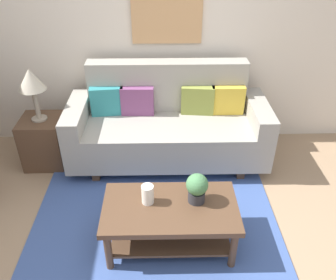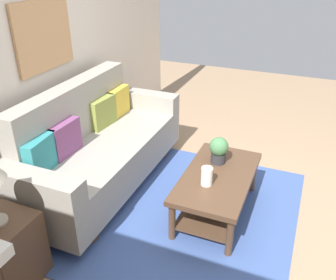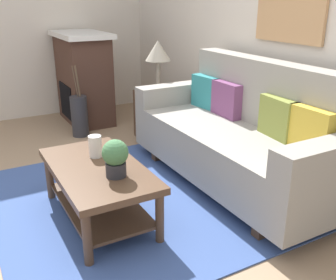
# 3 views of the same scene
# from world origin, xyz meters

# --- Properties ---
(ground_plane) EXTENTS (9.72, 9.72, 0.00)m
(ground_plane) POSITION_xyz_m (0.00, 0.00, 0.00)
(ground_plane) COLOR #9E7F60
(wall_back) EXTENTS (5.72, 0.10, 2.70)m
(wall_back) POSITION_xyz_m (0.00, 1.97, 1.35)
(wall_back) COLOR beige
(wall_back) RESTS_ON ground_plane
(area_rug) EXTENTS (2.25, 2.17, 0.01)m
(area_rug) POSITION_xyz_m (0.00, 0.50, 0.01)
(area_rug) COLOR #3D5693
(area_rug) RESTS_ON ground_plane
(couch) EXTENTS (2.15, 0.84, 1.08)m
(couch) POSITION_xyz_m (0.14, 1.43, 0.43)
(couch) COLOR gray
(couch) RESTS_ON ground_plane
(throw_pillow_teal) EXTENTS (0.37, 0.15, 0.32)m
(throw_pillow_teal) POSITION_xyz_m (-0.53, 1.56, 0.68)
(throw_pillow_teal) COLOR teal
(throw_pillow_teal) RESTS_ON couch
(throw_pillow_plum) EXTENTS (0.36, 0.13, 0.32)m
(throw_pillow_plum) POSITION_xyz_m (-0.20, 1.56, 0.68)
(throw_pillow_plum) COLOR #7A4270
(throw_pillow_plum) RESTS_ON couch
(throw_pillow_olive) EXTENTS (0.37, 0.16, 0.32)m
(throw_pillow_olive) POSITION_xyz_m (0.47, 1.56, 0.68)
(throw_pillow_olive) COLOR olive
(throw_pillow_olive) RESTS_ON couch
(throw_pillow_mustard) EXTENTS (0.36, 0.12, 0.32)m
(throw_pillow_mustard) POSITION_xyz_m (0.80, 1.56, 0.68)
(throw_pillow_mustard) COLOR gold
(throw_pillow_mustard) RESTS_ON couch
(coffee_table) EXTENTS (1.10, 0.60, 0.43)m
(coffee_table) POSITION_xyz_m (0.13, 0.16, 0.31)
(coffee_table) COLOR #513826
(coffee_table) RESTS_ON ground_plane
(tabletop_vase) EXTENTS (0.10, 0.10, 0.17)m
(tabletop_vase) POSITION_xyz_m (-0.05, 0.21, 0.51)
(tabletop_vase) COLOR white
(tabletop_vase) RESTS_ON coffee_table
(potted_plant_tabletop) EXTENTS (0.18, 0.18, 0.26)m
(potted_plant_tabletop) POSITION_xyz_m (0.35, 0.22, 0.57)
(potted_plant_tabletop) COLOR #2D2D33
(potted_plant_tabletop) RESTS_ON coffee_table
(side_table) EXTENTS (0.44, 0.44, 0.56)m
(side_table) POSITION_xyz_m (-1.24, 1.38, 0.28)
(side_table) COLOR #513826
(side_table) RESTS_ON ground_plane
(framed_painting) EXTENTS (0.75, 0.03, 0.64)m
(framed_painting) POSITION_xyz_m (0.14, 1.90, 1.53)
(framed_painting) COLOR tan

